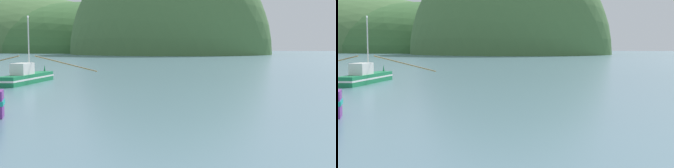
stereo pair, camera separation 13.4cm
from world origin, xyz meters
TOP-DOWN VIEW (x-y plane):
  - hill_far_right at (-96.02, 238.36)m, footprint 144.99×116.00m
  - hill_mid_left at (-139.76, 241.20)m, footprint 158.09×126.47m
  - hill_mid_right at (-33.42, 181.84)m, footprint 83.78×67.02m
  - fishing_boat_green at (-13.26, 38.15)m, footprint 14.44×10.30m

SIDE VIEW (x-z plane):
  - hill_far_right at x=-96.02m, z-range -27.68..27.68m
  - hill_mid_left at x=-139.76m, z-range -32.06..32.06m
  - hill_mid_right at x=-33.42m, z-range -45.95..45.95m
  - fishing_boat_green at x=-13.26m, z-range -2.73..4.14m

